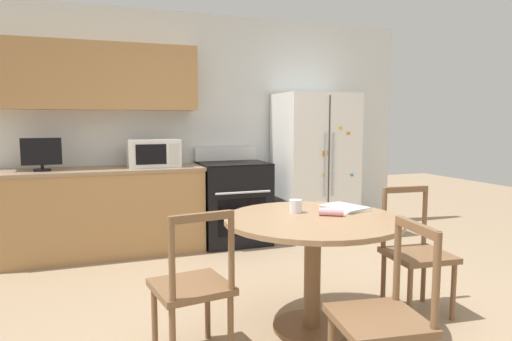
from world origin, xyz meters
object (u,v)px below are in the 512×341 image
object	(u,v)px
dining_chair_near	(384,319)
refrigerator	(314,166)
microwave	(154,153)
dining_chair_left	(193,288)
dining_chair_right	(416,253)
countertop_tv	(42,153)
candle_glass	(296,207)
oven_range	(233,202)

from	to	relation	value
dining_chair_near	refrigerator	bearing A→B (deg)	-13.49
microwave	dining_chair_left	xyz separation A→B (m)	(-0.11, -2.38, -0.61)
dining_chair_left	dining_chair_right	bearing A→B (deg)	-4.53
microwave	dining_chair_right	bearing A→B (deg)	-55.59
countertop_tv	candle_glass	size ratio (longest dim) A/B	4.07
oven_range	refrigerator	bearing A→B (deg)	-1.64
refrigerator	dining_chair_right	xyz separation A→B (m)	(-0.33, -2.23, -0.42)
refrigerator	countertop_tv	distance (m)	2.97
dining_chair_right	oven_range	bearing A→B (deg)	-67.63
countertop_tv	dining_chair_right	xyz separation A→B (m)	(2.63, -2.25, -0.64)
microwave	dining_chair_left	distance (m)	2.46
dining_chair_left	dining_chair_near	world-z (taller)	same
dining_chair_near	dining_chair_left	bearing A→B (deg)	55.19
oven_range	dining_chair_left	xyz separation A→B (m)	(-0.99, -2.37, -0.03)
oven_range	dining_chair_left	world-z (taller)	oven_range
microwave	dining_chair_near	bearing A→B (deg)	-77.77
countertop_tv	dining_chair_right	size ratio (longest dim) A/B	0.41
refrigerator	dining_chair_left	world-z (taller)	refrigerator
countertop_tv	dining_chair_near	bearing A→B (deg)	-60.48
dining_chair_left	candle_glass	distance (m)	0.91
dining_chair_right	candle_glass	world-z (taller)	dining_chair_right
oven_range	dining_chair_near	size ratio (longest dim) A/B	1.20
countertop_tv	oven_range	bearing A→B (deg)	0.36
dining_chair_left	dining_chair_near	distance (m)	1.07
dining_chair_left	dining_chair_right	xyz separation A→B (m)	(1.67, 0.11, 0.00)
refrigerator	candle_glass	xyz separation A→B (m)	(-1.22, -2.06, -0.05)
candle_glass	oven_range	bearing A→B (deg)	84.34
microwave	candle_glass	xyz separation A→B (m)	(0.67, -2.09, -0.24)
candle_glass	countertop_tv	bearing A→B (deg)	130.08
microwave	dining_chair_near	distance (m)	3.24
dining_chair_left	dining_chair_right	world-z (taller)	same
dining_chair_near	dining_chair_right	xyz separation A→B (m)	(0.88, 0.84, 0.00)
refrigerator	dining_chair_right	world-z (taller)	refrigerator
refrigerator	candle_glass	bearing A→B (deg)	-120.59
microwave	candle_glass	world-z (taller)	microwave
dining_chair_near	candle_glass	size ratio (longest dim) A/B	10.04
refrigerator	dining_chair_near	distance (m)	3.33
oven_range	countertop_tv	size ratio (longest dim) A/B	2.96
dining_chair_right	candle_glass	xyz separation A→B (m)	(-0.88, 0.18, 0.37)
refrigerator	microwave	bearing A→B (deg)	178.96
oven_range	microwave	size ratio (longest dim) A/B	2.04
oven_range	dining_chair_near	bearing A→B (deg)	-93.79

